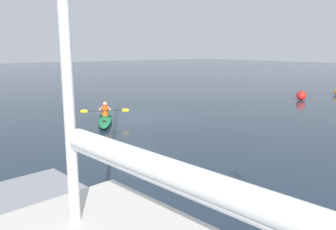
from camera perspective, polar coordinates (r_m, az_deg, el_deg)
name	(u,v)px	position (r m, az deg, el deg)	size (l,w,h in m)	color
ground_plane	(135,117)	(18.78, -5.60, -0.31)	(160.00, 160.00, 0.00)	#1E2D3D
kayak	(105,118)	(17.81, -10.49, -0.54)	(2.81, 4.38, 0.32)	#19723F
kayaker	(105,110)	(17.67, -10.55, 0.88)	(2.18, 1.22, 0.72)	#E04C14
mooring_buoy_channel_marker	(301,96)	(26.64, 21.53, 3.07)	(0.67, 0.67, 0.72)	red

